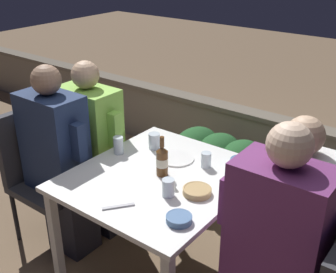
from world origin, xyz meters
TOP-DOWN VIEW (x-y plane):
  - ground_plane at (0.00, 0.00)m, footprint 16.00×16.00m
  - parapet_wall at (0.00, 1.56)m, footprint 9.00×0.18m
  - dining_table at (0.00, 0.00)m, footprint 0.94×1.05m
  - planter_hedge at (-0.18, 0.97)m, footprint 0.76×0.47m
  - chair_left_near at (-0.95, -0.15)m, footprint 0.48×0.47m
  - person_navy_jumper at (-0.73, -0.15)m, footprint 0.50×0.26m
  - chair_left_far at (-0.94, 0.16)m, footprint 0.48×0.47m
  - person_green_blouse at (-0.72, 0.16)m, footprint 0.50×0.26m
  - person_purple_stripe at (0.78, -0.19)m, footprint 0.49×0.26m
  - chair_right_far at (0.93, 0.17)m, footprint 0.48×0.47m
  - person_white_polo at (0.72, 0.17)m, footprint 0.47×0.26m
  - beer_bottle at (0.01, 0.01)m, footprint 0.07×0.07m
  - plate_0 at (-0.04, 0.22)m, footprint 0.22×0.22m
  - bowl_0 at (0.32, 0.38)m, footprint 0.13×0.13m
  - bowl_1 at (0.35, -0.29)m, footprint 0.13×0.13m
  - bowl_2 at (0.28, -0.03)m, footprint 0.16×0.16m
  - glass_cup_0 at (0.16, 0.25)m, footprint 0.06×0.06m
  - glass_cup_1 at (-0.38, 0.06)m, footprint 0.06×0.06m
  - glass_cup_2 at (-0.25, 0.25)m, footprint 0.08×0.08m
  - glass_cup_3 at (0.17, -0.14)m, footprint 0.07×0.07m
  - fork_0 at (0.03, -0.38)m, footprint 0.12×0.15m

SIDE VIEW (x-z plane):
  - ground_plane at x=0.00m, z-range 0.00..0.00m
  - parapet_wall at x=0.00m, z-range 0.01..0.61m
  - planter_hedge at x=-0.18m, z-range 0.04..0.63m
  - chair_left_near at x=-0.95m, z-range 0.08..1.04m
  - chair_left_far at x=-0.94m, z-range 0.08..1.04m
  - chair_right_far at x=0.93m, z-range 0.08..1.04m
  - person_white_polo at x=0.72m, z-range 0.01..1.26m
  - person_green_blouse at x=-0.72m, z-range 0.00..1.27m
  - dining_table at x=0.00m, z-range 0.29..1.03m
  - person_navy_jumper at x=-0.73m, z-range 0.00..1.31m
  - person_purple_stripe at x=0.78m, z-range 0.00..1.36m
  - fork_0 at x=0.03m, z-range 0.75..0.75m
  - plate_0 at x=-0.04m, z-range 0.75..0.76m
  - bowl_2 at x=0.28m, z-range 0.75..0.78m
  - bowl_1 at x=0.35m, z-range 0.75..0.78m
  - bowl_0 at x=0.32m, z-range 0.75..0.80m
  - glass_cup_0 at x=0.16m, z-range 0.75..0.84m
  - glass_cup_3 at x=0.17m, z-range 0.75..0.85m
  - glass_cup_2 at x=-0.25m, z-range 0.75..0.85m
  - glass_cup_1 at x=-0.38m, z-range 0.75..0.86m
  - beer_bottle at x=0.01m, z-range 0.72..0.96m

